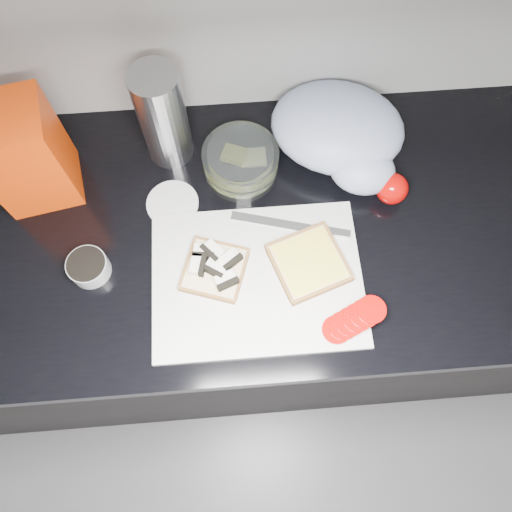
{
  "coord_description": "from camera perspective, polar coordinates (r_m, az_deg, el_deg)",
  "views": [
    {
      "loc": [
        0.05,
        0.76,
        1.81
      ],
      "look_at": [
        0.07,
        1.11,
        0.95
      ],
      "focal_mm": 35.0,
      "sensor_mm": 36.0,
      "label": 1
    }
  ],
  "objects": [
    {
      "name": "glass_bowl",
      "position": [
        1.04,
        -1.75,
        10.72
      ],
      "size": [
        0.16,
        0.16,
        0.06
      ],
      "rotation": [
        0.0,
        0.0,
        -0.38
      ],
      "color": "silver",
      "rests_on": "countertop"
    },
    {
      "name": "whole_tomatoes",
      "position": [
        1.05,
        13.6,
        8.25
      ],
      "size": [
        0.12,
        0.1,
        0.06
      ],
      "rotation": [
        0.0,
        0.0,
        -0.25
      ],
      "color": "#AE0704",
      "rests_on": "countertop"
    },
    {
      "name": "cutting_board",
      "position": [
        0.96,
        0.14,
        -2.65
      ],
      "size": [
        0.4,
        0.3,
        0.01
      ],
      "primitive_type": "cube",
      "color": "silver",
      "rests_on": "countertop"
    },
    {
      "name": "bread_bag",
      "position": [
        1.05,
        -24.89,
        10.46
      ],
      "size": [
        0.16,
        0.16,
        0.22
      ],
      "primitive_type": "cube",
      "rotation": [
        0.0,
        0.0,
        0.18
      ],
      "color": "#E23603",
      "rests_on": "countertop"
    },
    {
      "name": "knife",
      "position": [
        0.99,
        5.67,
        3.26
      ],
      "size": [
        0.23,
        0.08,
        0.01
      ],
      "rotation": [
        0.0,
        0.0,
        -0.27
      ],
      "color": "silver",
      "rests_on": "cutting_board"
    },
    {
      "name": "grocery_bag",
      "position": [
        1.06,
        9.67,
        13.66
      ],
      "size": [
        0.33,
        0.31,
        0.12
      ],
      "rotation": [
        0.0,
        0.0,
        -0.3
      ],
      "color": "#99A4BC",
      "rests_on": "countertop"
    },
    {
      "name": "bread_right",
      "position": [
        0.96,
        6.03,
        -0.78
      ],
      "size": [
        0.17,
        0.17,
        0.02
      ],
      "rotation": [
        0.0,
        0.0,
        0.33
      ],
      "color": "beige",
      "rests_on": "cutting_board"
    },
    {
      "name": "tomato_slices",
      "position": [
        0.93,
        11.12,
        -7.16
      ],
      "size": [
        0.13,
        0.1,
        0.03
      ],
      "rotation": [
        0.0,
        0.0,
        -0.06
      ],
      "color": "#AE0704",
      "rests_on": "cutting_board"
    },
    {
      "name": "seed_tub",
      "position": [
        1.0,
        -18.61,
        -1.17
      ],
      "size": [
        0.08,
        0.08,
        0.04
      ],
      "color": "#9A9E9F",
      "rests_on": "countertop"
    },
    {
      "name": "steel_canister",
      "position": [
        1.02,
        -10.59,
        15.34
      ],
      "size": [
        0.09,
        0.09,
        0.22
      ],
      "primitive_type": "cylinder",
      "color": "#ACABB0",
      "rests_on": "countertop"
    },
    {
      "name": "countertop",
      "position": [
        1.03,
        -4.52,
        3.08
      ],
      "size": [
        3.5,
        0.64,
        0.04
      ],
      "primitive_type": "cube",
      "color": "black",
      "rests_on": "base_cabinet"
    },
    {
      "name": "tub_lid",
      "position": [
        1.04,
        -9.51,
        5.93
      ],
      "size": [
        0.14,
        0.14,
        0.01
      ],
      "primitive_type": "cylinder",
      "rotation": [
        0.0,
        0.0,
        -0.43
      ],
      "color": "silver",
      "rests_on": "countertop"
    },
    {
      "name": "bread_left",
      "position": [
        0.95,
        -4.76,
        -1.35
      ],
      "size": [
        0.15,
        0.15,
        0.04
      ],
      "rotation": [
        0.0,
        0.0,
        -0.32
      ],
      "color": "beige",
      "rests_on": "cutting_board"
    },
    {
      "name": "base_cabinet",
      "position": [
        1.45,
        -3.22,
        -4.52
      ],
      "size": [
        3.5,
        0.6,
        0.86
      ],
      "primitive_type": "cube",
      "color": "black",
      "rests_on": "ground"
    }
  ]
}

